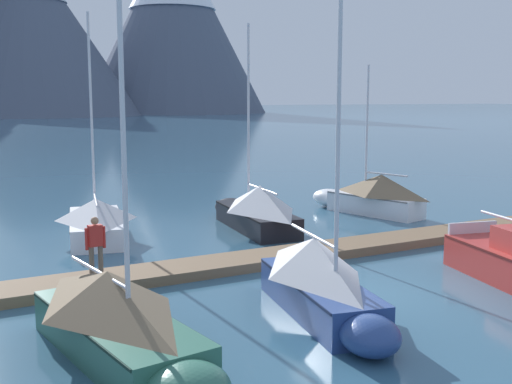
{
  "coord_description": "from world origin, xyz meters",
  "views": [
    {
      "loc": [
        -9.34,
        -14.05,
        5.3
      ],
      "look_at": [
        0.0,
        6.0,
        2.0
      ],
      "focal_mm": 44.99,
      "sensor_mm": 36.0,
      "label": 1
    }
  ],
  "objects_px": {
    "sailboat_mid_dock_port": "(96,218)",
    "person_on_dock": "(95,243)",
    "sailboat_second_berth": "(120,321)",
    "sailboat_far_berth": "(255,208)",
    "sailboat_end_of_dock": "(370,195)",
    "sailboat_mid_dock_starboard": "(322,281)"
  },
  "relations": [
    {
      "from": "sailboat_mid_dock_port",
      "to": "person_on_dock",
      "type": "relative_size",
      "value": 5.0
    },
    {
      "from": "person_on_dock",
      "to": "sailboat_mid_dock_port",
      "type": "bearing_deg",
      "value": 79.04
    },
    {
      "from": "sailboat_second_berth",
      "to": "sailboat_mid_dock_port",
      "type": "height_order",
      "value": "sailboat_second_berth"
    },
    {
      "from": "sailboat_second_berth",
      "to": "sailboat_far_berth",
      "type": "bearing_deg",
      "value": 53.42
    },
    {
      "from": "sailboat_mid_dock_port",
      "to": "sailboat_end_of_dock",
      "type": "relative_size",
      "value": 1.26
    },
    {
      "from": "sailboat_second_berth",
      "to": "sailboat_end_of_dock",
      "type": "height_order",
      "value": "sailboat_second_berth"
    },
    {
      "from": "sailboat_far_berth",
      "to": "sailboat_second_berth",
      "type": "bearing_deg",
      "value": -126.58
    },
    {
      "from": "sailboat_end_of_dock",
      "to": "sailboat_mid_dock_port",
      "type": "bearing_deg",
      "value": 178.06
    },
    {
      "from": "sailboat_second_berth",
      "to": "person_on_dock",
      "type": "relative_size",
      "value": 5.03
    },
    {
      "from": "sailboat_second_berth",
      "to": "sailboat_mid_dock_port",
      "type": "distance_m",
      "value": 12.1
    },
    {
      "from": "sailboat_mid_dock_port",
      "to": "sailboat_end_of_dock",
      "type": "bearing_deg",
      "value": -1.94
    },
    {
      "from": "sailboat_mid_dock_port",
      "to": "sailboat_far_berth",
      "type": "xyz_separation_m",
      "value": [
        6.12,
        -1.21,
        0.12
      ]
    },
    {
      "from": "person_on_dock",
      "to": "sailboat_mid_dock_starboard",
      "type": "bearing_deg",
      "value": -47.25
    },
    {
      "from": "sailboat_far_berth",
      "to": "sailboat_mid_dock_starboard",
      "type": "bearing_deg",
      "value": -106.05
    },
    {
      "from": "sailboat_second_berth",
      "to": "person_on_dock",
      "type": "bearing_deg",
      "value": 83.86
    },
    {
      "from": "sailboat_mid_dock_port",
      "to": "sailboat_far_berth",
      "type": "distance_m",
      "value": 6.24
    },
    {
      "from": "sailboat_mid_dock_starboard",
      "to": "sailboat_end_of_dock",
      "type": "xyz_separation_m",
      "value": [
        9.11,
        10.99,
        -0.02
      ]
    },
    {
      "from": "sailboat_end_of_dock",
      "to": "sailboat_second_berth",
      "type": "bearing_deg",
      "value": -140.8
    },
    {
      "from": "sailboat_mid_dock_port",
      "to": "sailboat_far_berth",
      "type": "relative_size",
      "value": 1.03
    },
    {
      "from": "sailboat_far_berth",
      "to": "person_on_dock",
      "type": "relative_size",
      "value": 4.84
    },
    {
      "from": "sailboat_end_of_dock",
      "to": "person_on_dock",
      "type": "relative_size",
      "value": 3.97
    },
    {
      "from": "sailboat_second_berth",
      "to": "sailboat_end_of_dock",
      "type": "relative_size",
      "value": 1.27
    }
  ]
}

